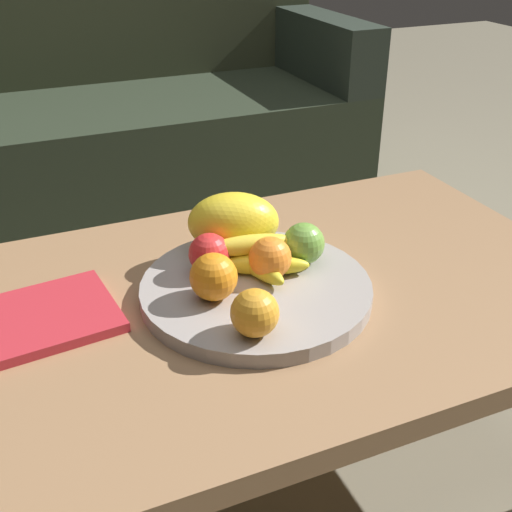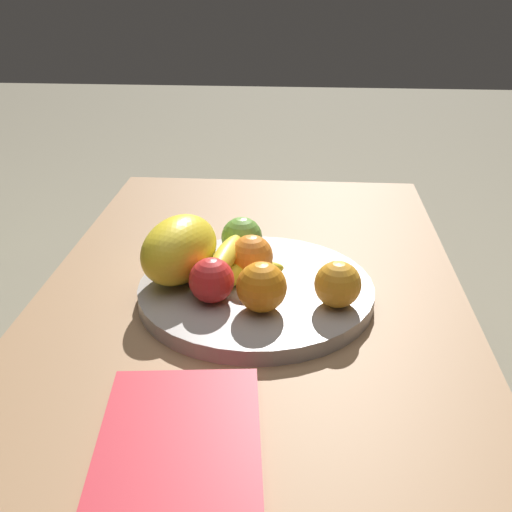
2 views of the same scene
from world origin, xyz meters
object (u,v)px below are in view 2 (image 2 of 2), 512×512
Objects in this scene: orange_left at (262,287)px; banana_bunch at (236,264)px; fruit_bowl at (256,291)px; melon_large_front at (179,250)px; magazine at (179,443)px; coffee_table at (251,316)px; apple_front at (242,237)px; apple_left at (212,280)px; orange_front at (254,256)px; orange_right at (338,284)px.

orange_left is 0.11m from banana_bunch.
orange_left reaches higher than fruit_bowl.
magazine is at bearing -169.91° from melon_large_front.
coffee_table is 0.14m from orange_left.
orange_left is (-0.09, -0.14, -0.02)m from melon_large_front.
coffee_table is 7.27× the size of melon_large_front.
apple_front is 0.16m from apple_left.
orange_right is (-0.08, -0.13, -0.00)m from orange_front.
apple_front is 0.44× the size of banana_bunch.
orange_left is at bearing -153.29° from banana_bunch.
orange_front is 0.43× the size of banana_bunch.
melon_large_front is (-0.00, 0.11, 0.12)m from coffee_table.
coffee_table is at bearing 64.00° from orange_right.
orange_left is 0.11m from orange_right.
apple_front is at bearing 45.04° from orange_right.
orange_right reaches higher than magazine.
apple_front reaches higher than banana_bunch.
fruit_bowl is 1.50× the size of magazine.
orange_left is 0.28m from magazine.
orange_right is at bearing -113.99° from fruit_bowl.
apple_front is (0.16, 0.16, 0.00)m from orange_right.
banana_bunch reaches higher than coffee_table.
banana_bunch is at bearing 65.29° from orange_right.
fruit_bowl is at bearing -162.43° from apple_front.
coffee_table is 0.05m from fruit_bowl.
melon_large_front is 0.13m from apple_front.
melon_large_front reaches higher than fruit_bowl.
fruit_bowl is 5.36× the size of orange_right.
coffee_table is 15.43× the size of orange_left.
banana_bunch is at bearing 113.38° from orange_front.
apple_front is 0.28× the size of magazine.
orange_right reaches higher than fruit_bowl.
magazine is (-0.36, 0.05, 0.05)m from coffee_table.
orange_right is (-0.07, -0.13, 0.10)m from coffee_table.
banana_bunch is (0.07, -0.03, -0.01)m from apple_left.
apple_left is 0.08m from banana_bunch.
magazine is (-0.29, -0.00, -0.05)m from apple_left.
coffee_table is at bearing 169.43° from orange_front.
orange_left reaches higher than banana_bunch.
orange_left is at bearing -169.75° from fruit_bowl.
apple_left is at bearing -137.59° from melon_large_front.
melon_large_front reaches higher than orange_front.
banana_bunch is at bearing 73.06° from coffee_table.
orange_front is 0.28× the size of magazine.
orange_left is at bearing 100.64° from orange_right.
orange_left reaches higher than magazine.
fruit_bowl is (-0.01, -0.01, 0.05)m from coffee_table.
melon_large_front is 0.26m from orange_right.
orange_front is at bearing -33.53° from apple_left.
coffee_table is 16.41× the size of orange_front.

